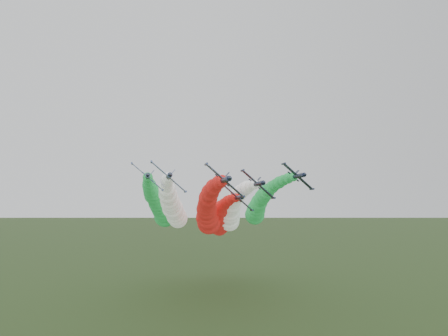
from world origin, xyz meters
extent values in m
cylinder|color=black|center=(5.14, -11.72, 35.04)|extent=(1.53, 8.88, 1.53)
cone|color=black|center=(5.14, -16.95, 35.04)|extent=(1.39, 1.78, 1.39)
cone|color=black|center=(5.14, -6.88, 35.04)|extent=(1.39, 0.89, 1.39)
ellipsoid|color=black|center=(5.40, -13.69, 35.34)|extent=(1.00, 1.86, 0.98)
cube|color=black|center=(5.04, -11.92, 34.93)|extent=(7.25, 1.88, 6.28)
cylinder|color=black|center=(1.46, -11.92, 38.02)|extent=(0.61, 2.57, 0.61)
cylinder|color=black|center=(8.63, -11.92, 31.83)|extent=(0.61, 2.57, 0.61)
cube|color=black|center=(5.88, -7.97, 35.90)|extent=(1.59, 1.48, 1.81)
cube|color=black|center=(5.24, -7.97, 35.15)|extent=(2.90, 1.09, 2.53)
sphere|color=red|center=(5.14, -8.26, 35.04)|extent=(2.44, 2.44, 2.44)
sphere|color=red|center=(5.17, -3.97, 34.91)|extent=(2.99, 2.99, 2.99)
sphere|color=red|center=(5.25, 0.33, 34.64)|extent=(2.97, 2.97, 2.97)
sphere|color=red|center=(5.38, 4.62, 34.27)|extent=(3.82, 3.82, 3.82)
sphere|color=red|center=(5.57, 8.92, 33.82)|extent=(3.77, 3.77, 3.77)
sphere|color=red|center=(5.81, 13.21, 33.30)|extent=(4.52, 4.52, 4.52)
sphere|color=red|center=(6.11, 17.51, 32.71)|extent=(3.96, 3.96, 3.96)
sphere|color=red|center=(6.46, 21.80, 32.06)|extent=(5.11, 5.11, 5.11)
sphere|color=red|center=(6.86, 26.10, 31.35)|extent=(5.03, 5.03, 5.03)
sphere|color=red|center=(7.32, 30.39, 30.58)|extent=(5.23, 5.23, 5.23)
sphere|color=red|center=(7.83, 34.69, 29.76)|extent=(5.68, 5.68, 5.68)
sphere|color=red|center=(8.40, 38.98, 28.89)|extent=(6.37, 6.37, 6.37)
sphere|color=red|center=(9.02, 43.28, 27.97)|extent=(5.67, 5.67, 5.67)
sphere|color=red|center=(9.69, 47.57, 27.01)|extent=(6.57, 6.57, 6.57)
sphere|color=red|center=(10.41, 51.87, 26.00)|extent=(7.85, 7.85, 7.85)
sphere|color=red|center=(11.19, 56.16, 24.94)|extent=(7.28, 7.28, 7.28)
sphere|color=red|center=(12.03, 60.46, 23.85)|extent=(8.28, 8.28, 8.28)
cylinder|color=black|center=(-5.16, -2.19, 36.21)|extent=(1.53, 8.88, 1.53)
cone|color=black|center=(-5.16, -7.42, 36.21)|extent=(1.39, 1.78, 1.39)
cone|color=black|center=(-5.16, 2.65, 36.21)|extent=(1.39, 0.89, 1.39)
ellipsoid|color=black|center=(-4.90, -4.16, 36.51)|extent=(1.00, 1.86, 0.98)
cube|color=black|center=(-5.25, -2.39, 36.10)|extent=(7.25, 1.88, 6.28)
cylinder|color=black|center=(-8.84, -2.39, 39.19)|extent=(0.61, 2.57, 0.61)
cylinder|color=black|center=(-1.67, -2.39, 33.00)|extent=(0.61, 2.57, 0.61)
cube|color=black|center=(-4.41, 1.56, 37.07)|extent=(1.59, 1.48, 1.81)
cube|color=black|center=(-5.06, 1.56, 36.32)|extent=(2.90, 1.09, 2.53)
sphere|color=white|center=(-5.16, 1.26, 36.21)|extent=(2.25, 2.25, 2.25)
sphere|color=white|center=(-5.13, 5.56, 36.08)|extent=(2.86, 2.86, 2.86)
sphere|color=white|center=(-5.05, 9.85, 35.81)|extent=(3.03, 3.03, 3.03)
sphere|color=white|center=(-4.91, 14.15, 35.44)|extent=(3.05, 3.05, 3.05)
sphere|color=white|center=(-4.73, 18.45, 34.99)|extent=(3.17, 3.17, 3.17)
sphere|color=white|center=(-4.48, 22.74, 34.47)|extent=(4.52, 4.52, 4.52)
sphere|color=white|center=(-4.19, 27.04, 33.88)|extent=(4.43, 4.43, 4.43)
sphere|color=white|center=(-3.84, 31.33, 33.23)|extent=(5.36, 5.36, 5.36)
sphere|color=white|center=(-3.43, 35.63, 32.52)|extent=(5.10, 5.10, 5.10)
sphere|color=white|center=(-2.98, 39.92, 31.75)|extent=(5.82, 5.82, 5.82)
sphere|color=white|center=(-2.47, 44.22, 30.93)|extent=(6.16, 6.16, 6.16)
sphere|color=white|center=(-1.90, 48.51, 30.06)|extent=(6.08, 6.08, 6.08)
sphere|color=white|center=(-1.28, 52.81, 29.15)|extent=(6.99, 6.99, 6.99)
sphere|color=white|center=(-0.61, 57.10, 28.18)|extent=(6.62, 6.62, 6.62)
sphere|color=white|center=(0.12, 61.40, 27.17)|extent=(6.85, 6.85, 6.85)
sphere|color=white|center=(0.90, 65.69, 26.12)|extent=(7.31, 7.31, 7.31)
sphere|color=white|center=(1.73, 69.99, 25.02)|extent=(7.09, 7.09, 7.09)
cylinder|color=black|center=(15.17, 1.68, 34.98)|extent=(1.53, 8.88, 1.53)
cone|color=black|center=(15.17, -3.56, 34.98)|extent=(1.39, 1.78, 1.39)
cone|color=black|center=(15.17, 6.51, 34.98)|extent=(1.39, 0.89, 1.39)
ellipsoid|color=black|center=(15.43, -0.30, 35.28)|extent=(1.00, 1.86, 0.98)
cube|color=black|center=(15.08, 1.48, 34.87)|extent=(7.25, 1.88, 6.28)
cylinder|color=black|center=(11.49, 1.48, 37.97)|extent=(0.61, 2.57, 0.61)
cylinder|color=black|center=(18.66, 1.48, 31.77)|extent=(0.61, 2.57, 0.61)
cube|color=black|center=(15.92, 5.43, 35.84)|extent=(1.59, 1.48, 1.81)
cube|color=black|center=(15.27, 5.43, 35.09)|extent=(2.90, 1.09, 2.53)
sphere|color=white|center=(15.17, 5.13, 34.98)|extent=(2.29, 2.29, 2.29)
sphere|color=white|center=(15.20, 9.43, 34.85)|extent=(2.74, 2.74, 2.74)
sphere|color=white|center=(15.28, 13.72, 34.58)|extent=(3.54, 3.54, 3.54)
sphere|color=white|center=(15.42, 18.02, 34.21)|extent=(3.72, 3.72, 3.72)
sphere|color=white|center=(15.61, 22.31, 33.76)|extent=(4.14, 4.14, 4.14)
sphere|color=white|center=(15.85, 26.61, 33.24)|extent=(4.53, 4.53, 4.53)
sphere|color=white|center=(16.14, 30.90, 32.65)|extent=(4.28, 4.28, 4.28)
sphere|color=white|center=(16.49, 35.20, 32.00)|extent=(4.67, 4.67, 4.67)
sphere|color=white|center=(16.90, 39.49, 31.29)|extent=(4.91, 4.91, 4.91)
sphere|color=white|center=(17.35, 43.79, 30.52)|extent=(6.05, 6.05, 6.05)
sphere|color=white|center=(17.87, 48.08, 29.70)|extent=(5.92, 5.92, 5.92)
sphere|color=white|center=(18.43, 52.38, 28.84)|extent=(5.86, 5.86, 5.86)
sphere|color=white|center=(19.05, 56.67, 27.92)|extent=(6.97, 6.97, 6.97)
sphere|color=white|center=(19.72, 60.97, 26.95)|extent=(7.46, 7.46, 7.46)
sphere|color=white|center=(20.45, 65.26, 25.94)|extent=(6.69, 6.69, 6.69)
sphere|color=white|center=(21.23, 69.56, 24.89)|extent=(7.84, 7.84, 7.84)
sphere|color=white|center=(22.06, 73.85, 23.79)|extent=(7.74, 7.74, 7.74)
cylinder|color=black|center=(-9.56, 9.27, 36.87)|extent=(1.53, 8.88, 1.53)
cone|color=black|center=(-9.56, 4.04, 36.87)|extent=(1.39, 1.78, 1.39)
cone|color=black|center=(-9.56, 14.11, 36.87)|extent=(1.39, 0.89, 1.39)
ellipsoid|color=black|center=(-9.31, 7.30, 37.17)|extent=(1.00, 1.86, 0.98)
cube|color=black|center=(-9.66, 9.07, 36.76)|extent=(7.25, 1.88, 6.28)
cylinder|color=black|center=(-13.25, 9.07, 39.86)|extent=(0.61, 2.57, 0.61)
cylinder|color=black|center=(-6.08, 9.07, 33.66)|extent=(0.61, 2.57, 0.61)
cube|color=black|center=(-8.82, 13.02, 37.73)|extent=(1.59, 1.48, 1.81)
cube|color=black|center=(-9.47, 13.02, 36.99)|extent=(2.90, 1.09, 2.53)
sphere|color=green|center=(-9.56, 12.72, 36.87)|extent=(2.44, 2.44, 2.44)
sphere|color=green|center=(-9.54, 17.02, 36.74)|extent=(2.28, 2.28, 2.28)
sphere|color=green|center=(-9.46, 21.31, 36.47)|extent=(2.70, 2.70, 2.70)
sphere|color=green|center=(-9.32, 25.61, 36.11)|extent=(3.34, 3.34, 3.34)
sphere|color=green|center=(-9.13, 29.91, 35.66)|extent=(3.95, 3.95, 3.95)
sphere|color=green|center=(-8.89, 34.20, 35.13)|extent=(4.23, 4.23, 4.23)
sphere|color=green|center=(-8.60, 38.50, 34.54)|extent=(4.65, 4.65, 4.65)
sphere|color=green|center=(-8.25, 42.79, 33.89)|extent=(5.20, 5.20, 5.20)
sphere|color=green|center=(-7.84, 47.09, 33.18)|extent=(5.59, 5.59, 5.59)
sphere|color=green|center=(-7.39, 51.38, 32.42)|extent=(5.01, 5.01, 5.01)
sphere|color=green|center=(-6.87, 55.68, 31.60)|extent=(5.25, 5.25, 5.25)
sphere|color=green|center=(-6.31, 59.97, 30.73)|extent=(5.90, 5.90, 5.90)
sphere|color=green|center=(-5.69, 64.27, 29.81)|extent=(6.18, 6.18, 6.18)
sphere|color=green|center=(-5.02, 68.56, 28.85)|extent=(6.44, 6.44, 6.44)
sphere|color=green|center=(-4.29, 72.86, 27.84)|extent=(6.88, 6.88, 6.88)
sphere|color=green|center=(-3.51, 77.15, 26.78)|extent=(7.41, 7.41, 7.41)
sphere|color=green|center=(-2.68, 81.45, 25.68)|extent=(8.62, 8.62, 8.62)
cylinder|color=black|center=(26.86, 7.92, 37.29)|extent=(1.53, 8.88, 1.53)
cone|color=black|center=(26.86, 2.69, 37.29)|extent=(1.39, 1.78, 1.39)
cone|color=black|center=(26.86, 12.76, 37.29)|extent=(1.39, 0.89, 1.39)
ellipsoid|color=black|center=(27.11, 5.95, 37.59)|extent=(1.00, 1.86, 0.98)
cube|color=black|center=(26.76, 7.73, 37.18)|extent=(7.25, 1.88, 6.28)
cylinder|color=black|center=(23.17, 7.73, 40.27)|extent=(0.61, 2.57, 0.61)
cylinder|color=black|center=(30.34, 7.73, 34.08)|extent=(0.61, 2.57, 0.61)
cube|color=black|center=(27.60, 11.68, 38.15)|extent=(1.59, 1.48, 1.81)
cube|color=black|center=(26.95, 11.68, 37.40)|extent=(2.90, 1.09, 2.53)
sphere|color=green|center=(26.86, 11.38, 37.29)|extent=(2.33, 2.33, 2.33)
sphere|color=green|center=(26.88, 15.67, 37.16)|extent=(2.84, 2.84, 2.84)
sphere|color=green|center=(26.96, 19.97, 36.89)|extent=(3.02, 3.02, 3.02)
sphere|color=green|center=(27.10, 24.26, 36.52)|extent=(3.46, 3.46, 3.46)
sphere|color=green|center=(27.29, 28.56, 36.07)|extent=(3.40, 3.40, 3.40)
sphere|color=green|center=(27.53, 32.86, 35.55)|extent=(3.88, 3.88, 3.88)
sphere|color=green|center=(27.82, 37.15, 34.96)|extent=(4.06, 4.06, 4.06)
sphere|color=green|center=(28.17, 41.45, 34.31)|extent=(4.92, 4.92, 4.92)
sphere|color=green|center=(28.58, 45.74, 33.60)|extent=(5.16, 5.16, 5.16)
sphere|color=green|center=(29.03, 50.04, 32.83)|extent=(5.38, 5.38, 5.38)
sphere|color=green|center=(29.55, 54.33, 32.01)|extent=(5.05, 5.05, 5.05)
sphere|color=green|center=(30.11, 58.63, 31.14)|extent=(5.99, 5.99, 5.99)
sphere|color=green|center=(30.73, 62.92, 30.23)|extent=(6.04, 6.04, 6.04)
sphere|color=green|center=(31.40, 67.22, 29.26)|extent=(6.62, 6.62, 6.62)
sphere|color=green|center=(32.13, 71.51, 28.25)|extent=(7.29, 7.29, 7.29)
sphere|color=green|center=(32.91, 75.81, 27.19)|extent=(7.36, 7.36, 7.36)
sphere|color=green|center=(33.74, 80.10, 26.10)|extent=(8.02, 8.02, 8.02)
cylinder|color=black|center=(13.29, 14.76, 32.05)|extent=(1.53, 8.88, 1.53)
cone|color=black|center=(13.29, 9.53, 32.05)|extent=(1.39, 1.78, 1.39)
cone|color=black|center=(13.29, 19.59, 32.05)|extent=(1.39, 0.89, 1.39)
ellipsoid|color=black|center=(13.55, 12.78, 32.35)|extent=(1.00, 1.86, 0.98)
cube|color=black|center=(13.19, 14.56, 31.94)|extent=(7.25, 1.88, 6.28)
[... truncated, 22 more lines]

